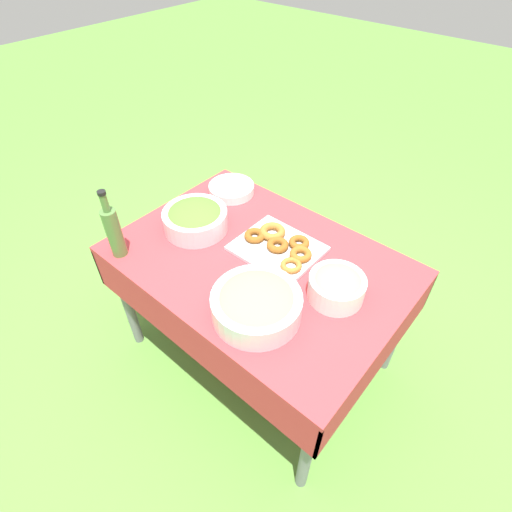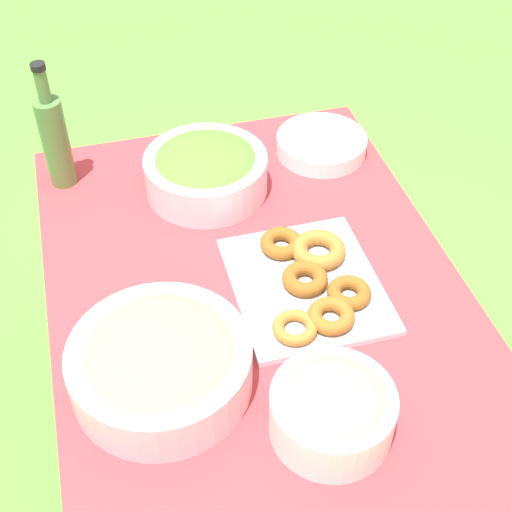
{
  "view_description": "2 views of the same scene",
  "coord_description": "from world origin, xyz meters",
  "px_view_note": "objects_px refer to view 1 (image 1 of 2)",
  "views": [
    {
      "loc": [
        0.83,
        -0.98,
        1.96
      ],
      "look_at": [
        0.02,
        -0.04,
        0.79
      ],
      "focal_mm": 28.0,
      "sensor_mm": 36.0,
      "label": 1
    },
    {
      "loc": [
        1.04,
        -0.28,
        1.87
      ],
      "look_at": [
        -0.03,
        0.01,
        0.8
      ],
      "focal_mm": 50.0,
      "sensor_mm": 36.0,
      "label": 2
    }
  ],
  "objects_px": {
    "olive_oil_bottle": "(113,231)",
    "bread_bowl": "(256,303)",
    "salad_bowl": "(195,218)",
    "pasta_bowl": "(337,286)",
    "plate_stack": "(232,189)",
    "donut_platter": "(279,246)"
  },
  "relations": [
    {
      "from": "pasta_bowl",
      "to": "bread_bowl",
      "type": "xyz_separation_m",
      "value": [
        -0.18,
        -0.28,
        0.0
      ]
    },
    {
      "from": "salad_bowl",
      "to": "bread_bowl",
      "type": "xyz_separation_m",
      "value": [
        0.56,
        -0.21,
        0.0
      ]
    },
    {
      "from": "olive_oil_bottle",
      "to": "bread_bowl",
      "type": "bearing_deg",
      "value": 11.17
    },
    {
      "from": "plate_stack",
      "to": "donut_platter",
      "type": "bearing_deg",
      "value": -21.75
    },
    {
      "from": "donut_platter",
      "to": "olive_oil_bottle",
      "type": "height_order",
      "value": "olive_oil_bottle"
    },
    {
      "from": "pasta_bowl",
      "to": "donut_platter",
      "type": "xyz_separation_m",
      "value": [
        -0.35,
        0.08,
        -0.04
      ]
    },
    {
      "from": "salad_bowl",
      "to": "donut_platter",
      "type": "height_order",
      "value": "salad_bowl"
    },
    {
      "from": "donut_platter",
      "to": "plate_stack",
      "type": "bearing_deg",
      "value": 158.25
    },
    {
      "from": "salad_bowl",
      "to": "bread_bowl",
      "type": "distance_m",
      "value": 0.6
    },
    {
      "from": "plate_stack",
      "to": "olive_oil_bottle",
      "type": "bearing_deg",
      "value": -94.27
    },
    {
      "from": "pasta_bowl",
      "to": "olive_oil_bottle",
      "type": "relative_size",
      "value": 0.67
    },
    {
      "from": "pasta_bowl",
      "to": "bread_bowl",
      "type": "relative_size",
      "value": 0.65
    },
    {
      "from": "olive_oil_bottle",
      "to": "plate_stack",
      "type": "bearing_deg",
      "value": 85.73
    },
    {
      "from": "pasta_bowl",
      "to": "plate_stack",
      "type": "distance_m",
      "value": 0.87
    },
    {
      "from": "donut_platter",
      "to": "olive_oil_bottle",
      "type": "distance_m",
      "value": 0.73
    },
    {
      "from": "olive_oil_bottle",
      "to": "salad_bowl",
      "type": "bearing_deg",
      "value": 69.54
    },
    {
      "from": "olive_oil_bottle",
      "to": "bread_bowl",
      "type": "xyz_separation_m",
      "value": [
        0.69,
        0.14,
        -0.07
      ]
    },
    {
      "from": "salad_bowl",
      "to": "donut_platter",
      "type": "bearing_deg",
      "value": 19.95
    },
    {
      "from": "bread_bowl",
      "to": "salad_bowl",
      "type": "bearing_deg",
      "value": 159.55
    },
    {
      "from": "plate_stack",
      "to": "olive_oil_bottle",
      "type": "distance_m",
      "value": 0.69
    },
    {
      "from": "donut_platter",
      "to": "plate_stack",
      "type": "distance_m",
      "value": 0.51
    },
    {
      "from": "salad_bowl",
      "to": "olive_oil_bottle",
      "type": "height_order",
      "value": "olive_oil_bottle"
    }
  ]
}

